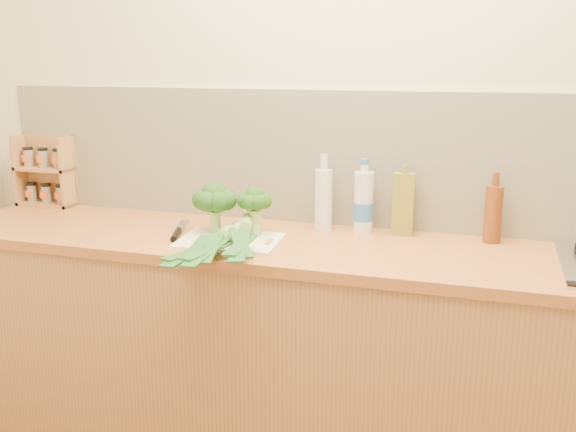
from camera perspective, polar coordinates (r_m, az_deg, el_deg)
name	(u,v)px	position (r m, az deg, el deg)	size (l,w,h in m)	color
room_shell	(361,160)	(2.56, 6.47, 4.96)	(3.50, 3.50, 3.50)	beige
counter	(340,359)	(2.50, 4.68, -12.56)	(3.20, 0.62, 0.90)	#A57645
chopping_board	(230,241)	(2.37, -5.21, -2.21)	(0.37, 0.27, 0.01)	silver
broccoli_left	(215,199)	(2.44, -6.52, 1.50)	(0.17, 0.17, 0.20)	#9BBD6E
broccoli_right	(255,202)	(2.40, -2.99, 1.26)	(0.13, 0.13, 0.18)	#9BBD6E
leek_front	(220,236)	(2.34, -6.06, -1.76)	(0.11, 0.64, 0.04)	white
leek_mid	(233,232)	(2.32, -4.88, -1.42)	(0.11, 0.69, 0.04)	white
leek_back	(245,227)	(2.30, -3.83, -1.02)	(0.25, 0.66, 0.04)	white
chefs_knife	(178,232)	(2.50, -9.78, -1.44)	(0.14, 0.33, 0.02)	silver
spice_rack	(47,175)	(3.15, -20.65, 3.44)	(0.27, 0.11, 0.32)	#BC7B50
oil_tin	(403,204)	(2.48, 10.22, 1.09)	(0.08, 0.05, 0.27)	olive
glass_bottle	(323,198)	(2.52, 3.17, 1.58)	(0.07, 0.07, 0.30)	silver
amber_bottle	(493,213)	(2.46, 17.78, 0.26)	(0.06, 0.06, 0.26)	brown
water_bottle	(363,204)	(2.49, 6.73, 1.07)	(0.08, 0.08, 0.27)	silver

